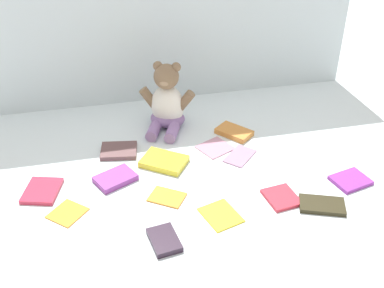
{
  "coord_description": "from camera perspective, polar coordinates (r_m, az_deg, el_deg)",
  "views": [
    {
      "loc": [
        -0.27,
        -1.28,
        0.89
      ],
      "look_at": [
        -0.01,
        -0.1,
        0.1
      ],
      "focal_mm": 44.77,
      "sensor_mm": 36.0,
      "label": 1
    }
  ],
  "objects": [
    {
      "name": "backdrop_drape",
      "position": [
        1.79,
        -3.43,
        16.34
      ],
      "size": [
        1.46,
        0.03,
        0.74
      ],
      "primitive_type": "cube",
      "color": "silver",
      "rests_on": "ground_plane"
    },
    {
      "name": "book_case_5",
      "position": [
        1.41,
        15.23,
        -7.03
      ],
      "size": [
        0.14,
        0.11,
        0.01
      ],
      "primitive_type": "cube",
      "rotation": [
        0.0,
        0.0,
        1.21
      ],
      "color": "#2D2816",
      "rests_on": "ground_plane"
    },
    {
      "name": "ground_plane",
      "position": [
        1.58,
        -0.45,
        -1.05
      ],
      "size": [
        3.2,
        3.2,
        0.0
      ],
      "primitive_type": "plane",
      "color": "silver"
    },
    {
      "name": "teddy_bear",
      "position": [
        1.69,
        -3.01,
        4.83
      ],
      "size": [
        0.2,
        0.2,
        0.24
      ],
      "rotation": [
        0.0,
        0.0,
        -0.39
      ],
      "color": "white",
      "rests_on": "ground_plane"
    },
    {
      "name": "book_case_1",
      "position": [
        1.53,
        18.36,
        -4.13
      ],
      "size": [
        0.12,
        0.11,
        0.01
      ],
      "primitive_type": "cube",
      "rotation": [
        0.0,
        0.0,
        4.95
      ],
      "color": "purple",
      "rests_on": "ground_plane"
    },
    {
      "name": "book_case_9",
      "position": [
        1.53,
        -3.36,
        -2.08
      ],
      "size": [
        0.17,
        0.16,
        0.02
      ],
      "primitive_type": "cube",
      "rotation": [
        0.0,
        0.0,
        0.96
      ],
      "color": "yellow",
      "rests_on": "ground_plane"
    },
    {
      "name": "book_case_12",
      "position": [
        1.48,
        -17.43,
        -5.34
      ],
      "size": [
        0.13,
        0.14,
        0.01
      ],
      "primitive_type": "cube",
      "rotation": [
        0.0,
        0.0,
        6.0
      ],
      "color": "#C02B43",
      "rests_on": "ground_plane"
    },
    {
      "name": "book_case_0",
      "position": [
        1.6,
        -8.71,
        -0.8
      ],
      "size": [
        0.13,
        0.11,
        0.01
      ],
      "primitive_type": "cube",
      "rotation": [
        0.0,
        0.0,
        1.41
      ],
      "color": "brown",
      "rests_on": "ground_plane"
    },
    {
      "name": "book_case_3",
      "position": [
        1.57,
        5.73,
        -1.37
      ],
      "size": [
        0.13,
        0.13,
        0.01
      ],
      "primitive_type": "cube",
      "rotation": [
        0.0,
        0.0,
        5.51
      ],
      "color": "#A47595",
      "rests_on": "ground_plane"
    },
    {
      "name": "book_case_10",
      "position": [
        1.68,
        5.04,
        1.42
      ],
      "size": [
        0.13,
        0.14,
        0.02
      ],
      "primitive_type": "cube",
      "rotation": [
        0.0,
        0.0,
        3.84
      ],
      "color": "#CB7D34",
      "rests_on": "ground_plane"
    },
    {
      "name": "book_case_2",
      "position": [
        1.39,
        -3.0,
        -6.26
      ],
      "size": [
        0.12,
        0.12,
        0.01
      ],
      "primitive_type": "cube",
      "rotation": [
        0.0,
        0.0,
        4.12
      ],
      "color": "orange",
      "rests_on": "ground_plane"
    },
    {
      "name": "book_case_7",
      "position": [
        1.38,
        -14.63,
        -7.91
      ],
      "size": [
        0.12,
        0.12,
        0.01
      ],
      "primitive_type": "cube",
      "rotation": [
        0.0,
        0.0,
        2.4
      ],
      "color": "orange",
      "rests_on": "ground_plane"
    },
    {
      "name": "book_case_6",
      "position": [
        1.6,
        2.76,
        -0.4
      ],
      "size": [
        0.13,
        0.13,
        0.01
      ],
      "primitive_type": "cube",
      "rotation": [
        0.0,
        0.0,
        2.03
      ],
      "color": "#B88097",
      "rests_on": "ground_plane"
    },
    {
      "name": "book_case_13",
      "position": [
        1.41,
        10.61,
        -6.28
      ],
      "size": [
        0.1,
        0.11,
        0.01
      ],
      "primitive_type": "cube",
      "rotation": [
        0.0,
        0.0,
        3.28
      ],
      "color": "#BE2B3A",
      "rests_on": "ground_plane"
    },
    {
      "name": "book_case_11",
      "position": [
        1.26,
        -3.33,
        -11.35
      ],
      "size": [
        0.08,
        0.11,
        0.02
      ],
      "primitive_type": "cube",
      "rotation": [
        0.0,
        0.0,
        3.29
      ],
      "color": "#2C1F2E",
      "rests_on": "ground_plane"
    },
    {
      "name": "book_case_4",
      "position": [
        1.34,
        3.45,
        -8.38
      ],
      "size": [
        0.12,
        0.13,
        0.01
      ],
      "primitive_type": "cube",
      "rotation": [
        0.0,
        0.0,
        0.29
      ],
      "color": "gold",
      "rests_on": "ground_plane"
    },
    {
      "name": "book_case_8",
      "position": [
        1.47,
        -9.12,
        -4.07
      ],
      "size": [
        0.14,
        0.12,
        0.02
      ],
      "primitive_type": "cube",
      "rotation": [
        0.0,
        0.0,
        2.03
      ],
      "color": "#85368D",
      "rests_on": "ground_plane"
    }
  ]
}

